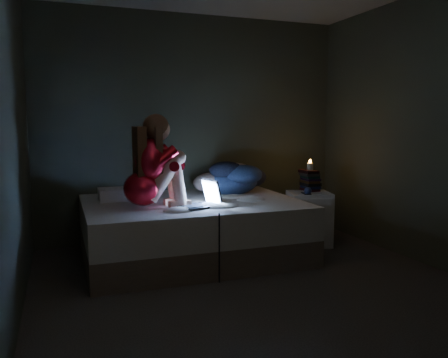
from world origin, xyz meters
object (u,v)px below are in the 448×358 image
bed (192,229)px  candle (310,166)px  woman (142,161)px  phone (309,194)px  laptop (198,193)px  nightstand (309,219)px

bed → candle: size_ratio=26.43×
bed → woman: (-0.54, -0.26, 0.72)m
bed → woman: woman is taller
candle → phone: (-0.12, -0.20, -0.28)m
phone → bed: bearing=172.4°
bed → phone: bearing=-5.0°
bed → laptop: (-0.05, -0.38, 0.42)m
nightstand → phone: (-0.07, -0.10, 0.30)m
candle → phone: size_ratio=0.57×
phone → woman: bearing=-178.2°
woman → phone: (1.83, 0.14, -0.41)m
nightstand → phone: phone is taller
nightstand → phone: 0.33m
laptop → candle: 1.54m
bed → laptop: bearing=-97.0°
laptop → nightstand: 1.51m
bed → laptop: size_ratio=5.65×
laptop → candle: (1.46, 0.46, 0.17)m
woman → nightstand: 2.04m
bed → nightstand: 1.36m
candle → laptop: bearing=-162.5°
laptop → phone: (1.34, 0.27, -0.11)m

